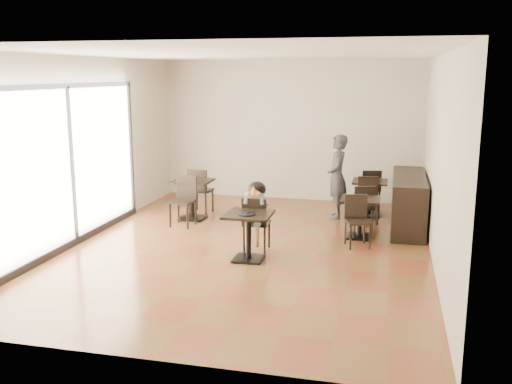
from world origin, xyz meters
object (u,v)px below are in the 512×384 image
(child, at_px, (257,216))
(chair_back_a, at_px, (371,190))
(adult_patron, at_px, (337,177))
(child_table, at_px, (249,237))
(cafe_table_mid, at_px, (360,218))
(cafe_table_back, at_px, (369,198))
(chair_mid_a, at_px, (362,207))
(child_chair, at_px, (257,223))
(chair_back_b, at_px, (368,200))
(chair_left_b, at_px, (183,202))
(chair_mid_b, at_px, (358,222))
(cafe_table_left, at_px, (192,200))
(chair_left_a, at_px, (201,191))

(child, relative_size, chair_back_a, 1.29)
(adult_patron, bearing_deg, child_table, -27.34)
(cafe_table_mid, xyz_separation_m, cafe_table_back, (0.10, 1.69, 0.01))
(adult_patron, distance_m, chair_mid_a, 1.09)
(cafe_table_mid, xyz_separation_m, chair_back_a, (0.10, 2.24, 0.08))
(child_chair, bearing_deg, child_table, 90.00)
(chair_mid_a, bearing_deg, chair_back_b, -118.67)
(chair_left_b, bearing_deg, child_chair, -28.44)
(chair_mid_b, xyz_separation_m, chair_back_a, (0.10, 2.79, 0.01))
(child_chair, relative_size, chair_mid_b, 1.05)
(chair_left_b, height_order, chair_back_b, chair_left_b)
(child, distance_m, cafe_table_left, 2.45)
(cafe_table_back, xyz_separation_m, chair_left_a, (-3.47, -0.56, 0.11))
(cafe_table_left, height_order, chair_back_a, chair_back_a)
(chair_mid_b, xyz_separation_m, chair_back_b, (0.10, 1.69, 0.01))
(cafe_table_left, relative_size, chair_mid_a, 0.92)
(cafe_table_back, distance_m, chair_back_b, 0.56)
(adult_patron, height_order, cafe_table_left, adult_patron)
(child_chair, relative_size, chair_left_b, 0.95)
(child, height_order, cafe_table_left, child)
(child, bearing_deg, chair_left_b, 146.47)
(cafe_table_mid, relative_size, chair_mid_b, 0.83)
(chair_mid_a, bearing_deg, chair_back_a, -112.50)
(cafe_table_left, distance_m, chair_left_a, 0.56)
(child_table, distance_m, cafe_table_back, 3.78)
(child_table, bearing_deg, chair_back_a, 66.16)
(chair_left_b, bearing_deg, chair_back_b, 22.79)
(chair_back_a, bearing_deg, child, 54.86)
(child_chair, distance_m, chair_left_a, 2.85)
(cafe_table_back, bearing_deg, cafe_table_mid, -93.34)
(chair_mid_a, relative_size, chair_mid_b, 1.00)
(cafe_table_mid, bearing_deg, chair_mid_a, 90.00)
(chair_back_a, bearing_deg, chair_mid_a, 78.73)
(child_table, distance_m, child_chair, 0.56)
(cafe_table_back, xyz_separation_m, chair_mid_b, (-0.10, -2.24, 0.07))
(child_chair, bearing_deg, adult_patron, -113.25)
(cafe_table_back, relative_size, chair_mid_a, 0.85)
(chair_back_a, bearing_deg, chair_mid_b, 80.05)
(cafe_table_left, xyz_separation_m, cafe_table_back, (3.47, 1.11, -0.03))
(child, height_order, cafe_table_back, child)
(chair_mid_a, bearing_deg, child, 26.60)
(child_chair, bearing_deg, chair_left_b, -33.53)
(child, bearing_deg, chair_mid_a, 45.76)
(adult_patron, bearing_deg, cafe_table_mid, 13.73)
(cafe_table_mid, height_order, chair_back_a, chair_back_a)
(cafe_table_mid, relative_size, chair_back_a, 0.81)
(child, distance_m, adult_patron, 2.75)
(child, xyz_separation_m, chair_mid_b, (1.63, 0.57, -0.14))
(cafe_table_back, height_order, chair_back_a, chair_back_a)
(cafe_table_back, height_order, chair_left_b, chair_left_b)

